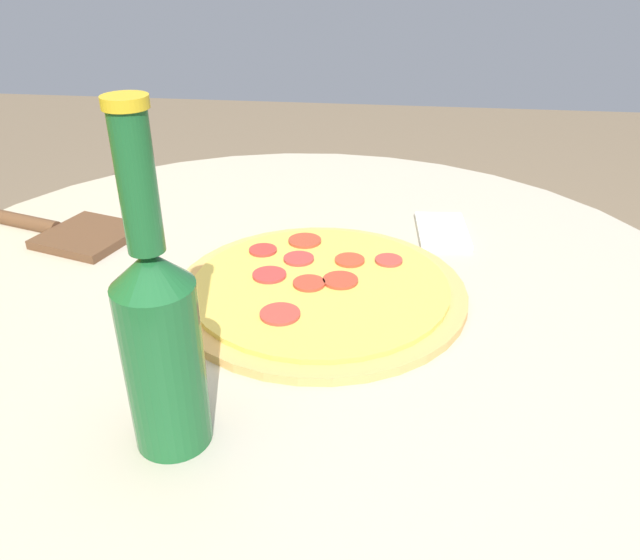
% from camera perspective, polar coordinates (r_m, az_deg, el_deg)
% --- Properties ---
extents(table, '(1.02, 1.02, 0.73)m').
position_cam_1_polar(table, '(0.86, -2.07, -11.49)').
color(table, '#B2A893').
rests_on(table, ground_plane).
extents(pizza, '(0.34, 0.34, 0.02)m').
position_cam_1_polar(pizza, '(0.73, -0.03, -0.81)').
color(pizza, tan).
rests_on(pizza, table).
extents(beer_bottle, '(0.06, 0.06, 0.28)m').
position_cam_1_polar(beer_bottle, '(0.49, -14.40, -5.04)').
color(beer_bottle, '#195628').
rests_on(beer_bottle, table).
extents(pizza_paddle, '(0.14, 0.24, 0.02)m').
position_cam_1_polar(pizza_paddle, '(0.94, -21.76, 4.08)').
color(pizza_paddle, brown).
rests_on(pizza_paddle, table).
extents(napkin, '(0.12, 0.08, 0.01)m').
position_cam_1_polar(napkin, '(0.89, 11.11, 4.44)').
color(napkin, white).
rests_on(napkin, table).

